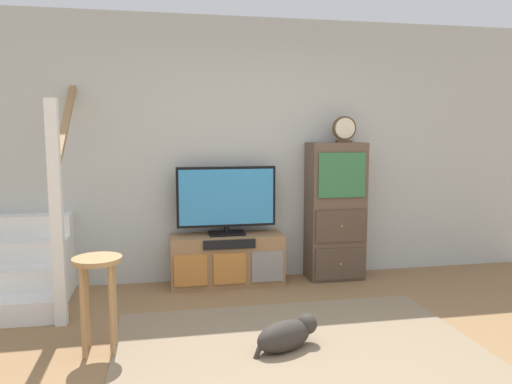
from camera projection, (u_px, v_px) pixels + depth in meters
back_wall at (251, 150)px, 5.12m from camera, size 6.40×0.12×2.70m
area_rug at (298, 349)px, 3.47m from camera, size 2.60×1.80×0.01m
media_console at (227, 260)px, 4.94m from camera, size 1.14×0.38×0.51m
television at (226, 199)px, 4.89m from camera, size 1.00×0.22×0.69m
side_cabinet at (335, 211)px, 5.11m from camera, size 0.58×0.38×1.44m
desk_clock at (344, 129)px, 5.00m from camera, size 0.25×0.08×0.27m
staircase at (23, 258)px, 4.57m from camera, size 1.00×1.36×2.20m
bar_stool_near at (98, 281)px, 3.39m from camera, size 0.34×0.34×0.68m
dog at (287, 334)px, 3.45m from camera, size 0.51×0.36×0.23m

